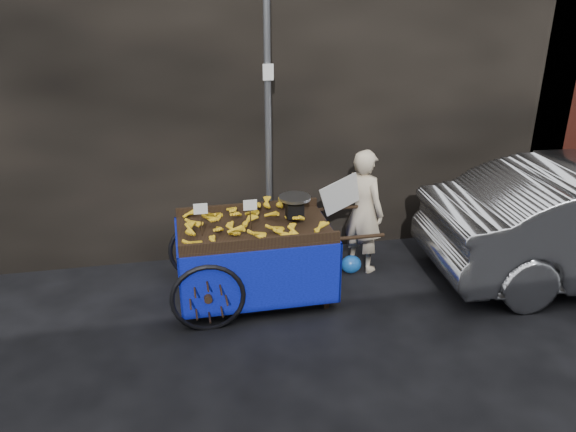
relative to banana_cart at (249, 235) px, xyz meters
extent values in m
plane|color=black|center=(0.06, -0.50, -0.77)|extent=(80.00, 80.00, 0.00)
cube|color=black|center=(-0.94, 2.10, 1.73)|extent=(11.00, 2.00, 5.00)
cylinder|color=slate|center=(0.36, 0.80, 1.23)|extent=(0.08, 0.08, 4.00)
cube|color=white|center=(0.36, 0.75, 1.63)|extent=(0.12, 0.02, 0.18)
cube|color=black|center=(0.05, 0.00, 0.06)|extent=(1.66, 1.05, 0.06)
cube|color=black|center=(0.05, 0.49, 0.13)|extent=(1.66, 0.05, 0.10)
cube|color=black|center=(0.06, -0.49, 0.13)|extent=(1.66, 0.05, 0.10)
cube|color=black|center=(0.78, -0.41, -0.36)|extent=(0.05, 0.05, 0.83)
cube|color=black|center=(0.77, 0.42, -0.36)|extent=(0.05, 0.05, 0.83)
cylinder|color=black|center=(1.14, -0.41, 0.06)|extent=(0.52, 0.05, 0.04)
cylinder|color=black|center=(1.14, 0.42, 0.06)|extent=(0.52, 0.05, 0.04)
torus|color=black|center=(-0.51, -0.56, -0.41)|extent=(0.78, 0.06, 0.78)
torus|color=black|center=(-0.52, 0.55, -0.41)|extent=(0.78, 0.06, 0.78)
cylinder|color=black|center=(-0.52, 0.00, -0.41)|extent=(0.06, 1.16, 0.05)
cube|color=navy|center=(0.06, -0.53, -0.30)|extent=(1.70, 0.03, 0.70)
cube|color=navy|center=(0.05, 0.53, -0.30)|extent=(1.70, 0.03, 0.70)
cube|color=navy|center=(-0.78, -0.01, -0.30)|extent=(0.03, 1.08, 0.70)
cube|color=navy|center=(0.89, 0.01, -0.30)|extent=(0.03, 1.08, 0.70)
cube|color=black|center=(0.52, 0.06, 0.23)|extent=(0.19, 0.15, 0.17)
cylinder|color=silver|center=(0.52, 0.06, 0.38)|extent=(0.35, 0.35, 0.03)
cube|color=white|center=(-0.51, -0.12, 0.40)|extent=(0.14, 0.01, 0.11)
cube|color=white|center=(0.00, -0.11, 0.40)|extent=(0.14, 0.01, 0.11)
imported|color=beige|center=(1.45, 0.43, 0.00)|extent=(0.61, 0.67, 1.54)
cube|color=silver|center=(1.14, 0.35, 0.26)|extent=(0.58, 0.15, 0.50)
ellipsoid|color=#1652AA|center=(1.29, 0.31, -0.66)|extent=(0.25, 0.20, 0.23)
camera|label=1|loc=(-0.68, -5.55, 2.59)|focal=35.00mm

